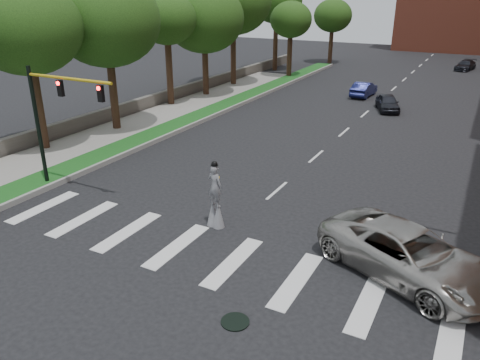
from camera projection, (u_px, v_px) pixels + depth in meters
ground_plane at (190, 266)px, 17.47m from camera, size 160.00×160.00×0.00m
grass_median at (208, 112)px, 38.76m from camera, size 2.00×60.00×0.25m
median_curb at (219, 113)px, 38.30m from camera, size 0.20×60.00×0.28m
sidewalk_left at (94, 139)px, 31.91m from camera, size 4.00×60.00×0.18m
stone_wall at (168, 96)px, 42.62m from camera, size 0.50×56.00×1.10m
manhole at (235, 322)px, 14.52m from camera, size 0.90×0.90×0.04m
traffic_signal at (52, 111)px, 22.60m from camera, size 5.30×0.23×6.20m
stilt_performer at (215, 200)px, 19.98m from camera, size 0.84×0.57×3.01m
suv_crossing at (408, 254)px, 16.55m from camera, size 7.23×5.57×1.82m
car_near at (388, 103)px, 39.53m from camera, size 2.96×4.28×1.35m
car_mid at (364, 89)px, 44.78m from camera, size 1.71×4.32×1.40m
car_far at (465, 65)px, 59.26m from camera, size 2.60×4.53×1.23m
tree_1 at (26, 28)px, 27.24m from camera, size 6.52×6.52×10.30m
tree_2 at (106, 20)px, 31.41m from camera, size 7.36×7.36×10.79m
tree_3 at (166, 19)px, 38.81m from camera, size 5.01×5.01×9.45m
tree_4 at (233, 1)px, 47.06m from camera, size 7.82×7.82×11.79m
tree_5 at (277, 1)px, 56.46m from camera, size 6.26×6.26×10.93m
tree_6 at (291, 20)px, 52.19m from camera, size 4.69×4.69×8.42m
tree_7 at (333, 16)px, 62.87m from camera, size 5.10×5.10×8.43m
tree_8 at (204, 18)px, 42.57m from camera, size 7.32×7.32×10.24m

